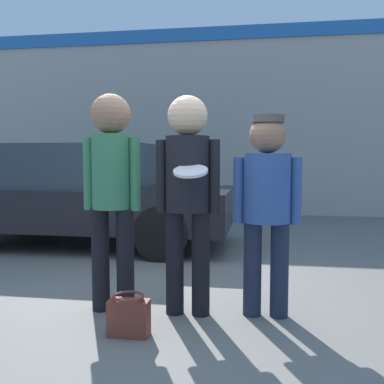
{
  "coord_description": "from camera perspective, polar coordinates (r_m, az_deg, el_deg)",
  "views": [
    {
      "loc": [
        0.74,
        -3.63,
        1.31
      ],
      "look_at": [
        0.16,
        0.05,
        1.01
      ],
      "focal_mm": 40.0,
      "sensor_mm": 36.0,
      "label": 1
    }
  ],
  "objects": [
    {
      "name": "ground_plane",
      "position": [
        3.93,
        -2.53,
        -14.86
      ],
      "size": [
        56.0,
        56.0,
        0.0
      ],
      "primitive_type": "plane",
      "color": "#66635E"
    },
    {
      "name": "storefront_building",
      "position": [
        10.05,
        4.76,
        9.46
      ],
      "size": [
        24.0,
        0.22,
        4.27
      ],
      "color": "#B2A89E",
      "rests_on": "ground"
    },
    {
      "name": "person_left",
      "position": [
        3.65,
        -10.66,
        1.36
      ],
      "size": [
        0.49,
        0.33,
        1.84
      ],
      "color": "black",
      "rests_on": "ground"
    },
    {
      "name": "person_middle_with_frisbee",
      "position": [
        3.5,
        -0.58,
        1.15
      ],
      "size": [
        0.53,
        0.57,
        1.81
      ],
      "color": "black",
      "rests_on": "ground"
    },
    {
      "name": "person_right",
      "position": [
        3.52,
        9.95,
        -0.58
      ],
      "size": [
        0.55,
        0.38,
        1.65
      ],
      "color": "#1E2338",
      "rests_on": "ground"
    },
    {
      "name": "parked_car_near",
      "position": [
        6.61,
        -13.98,
        -0.32
      ],
      "size": [
        4.29,
        1.89,
        1.51
      ],
      "color": "black",
      "rests_on": "ground"
    },
    {
      "name": "shrub",
      "position": [
        9.8,
        -13.41,
        1.21
      ],
      "size": [
        1.5,
        1.5,
        1.5
      ],
      "color": "#2D6B33",
      "rests_on": "ground"
    },
    {
      "name": "handbag",
      "position": [
        3.3,
        -8.42,
        -16.05
      ],
      "size": [
        0.3,
        0.23,
        0.31
      ],
      "color": "brown",
      "rests_on": "ground"
    }
  ]
}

